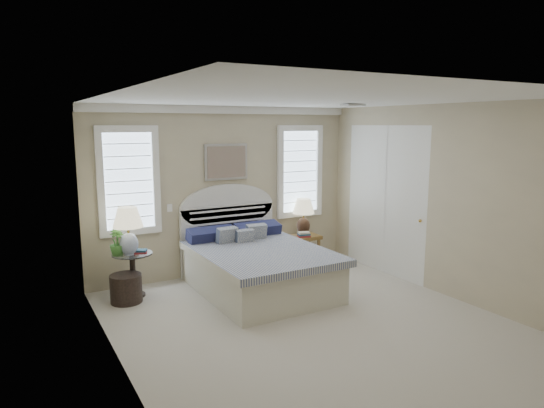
% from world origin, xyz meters
% --- Properties ---
extents(floor, '(4.50, 5.00, 0.01)m').
position_xyz_m(floor, '(0.00, 0.00, 0.00)').
color(floor, '#B4AB9A').
rests_on(floor, ground).
extents(ceiling, '(4.50, 5.00, 0.01)m').
position_xyz_m(ceiling, '(0.00, 0.00, 2.70)').
color(ceiling, white).
rests_on(ceiling, wall_back).
extents(wall_back, '(4.50, 0.02, 2.70)m').
position_xyz_m(wall_back, '(0.00, 2.50, 1.35)').
color(wall_back, beige).
rests_on(wall_back, floor).
extents(wall_left, '(0.02, 5.00, 2.70)m').
position_xyz_m(wall_left, '(-2.25, 0.00, 1.35)').
color(wall_left, beige).
rests_on(wall_left, floor).
extents(wall_right, '(0.02, 5.00, 2.70)m').
position_xyz_m(wall_right, '(2.25, 0.00, 1.35)').
color(wall_right, beige).
rests_on(wall_right, floor).
extents(crown_molding, '(4.50, 0.08, 0.12)m').
position_xyz_m(crown_molding, '(0.00, 2.46, 2.64)').
color(crown_molding, white).
rests_on(crown_molding, wall_back).
extents(hvac_vent, '(0.30, 0.20, 0.02)m').
position_xyz_m(hvac_vent, '(1.20, 0.80, 2.68)').
color(hvac_vent, '#B2B2B2').
rests_on(hvac_vent, ceiling).
extents(switch_plate, '(0.08, 0.01, 0.12)m').
position_xyz_m(switch_plate, '(-0.95, 2.48, 1.15)').
color(switch_plate, white).
rests_on(switch_plate, wall_back).
extents(window_left, '(0.90, 0.06, 1.60)m').
position_xyz_m(window_left, '(-1.55, 2.48, 1.60)').
color(window_left, '#C9E3FF').
rests_on(window_left, wall_back).
extents(window_right, '(0.90, 0.06, 1.60)m').
position_xyz_m(window_right, '(1.40, 2.48, 1.60)').
color(window_right, '#C9E3FF').
rests_on(window_right, wall_back).
extents(painting, '(0.74, 0.04, 0.58)m').
position_xyz_m(painting, '(0.00, 2.46, 1.82)').
color(painting, silver).
rests_on(painting, wall_back).
extents(closet_door, '(0.02, 1.80, 2.40)m').
position_xyz_m(closet_door, '(2.23, 1.20, 1.20)').
color(closet_door, white).
rests_on(closet_door, floor).
extents(bed, '(1.72, 2.28, 1.47)m').
position_xyz_m(bed, '(0.00, 1.46, 0.39)').
color(bed, white).
rests_on(bed, floor).
extents(side_table_left, '(0.56, 0.56, 0.63)m').
position_xyz_m(side_table_left, '(-1.65, 2.05, 0.39)').
color(side_table_left, black).
rests_on(side_table_left, floor).
extents(nightstand_right, '(0.50, 0.40, 0.53)m').
position_xyz_m(nightstand_right, '(1.30, 2.15, 0.39)').
color(nightstand_right, olive).
rests_on(nightstand_right, floor).
extents(floor_pot, '(0.55, 0.55, 0.39)m').
position_xyz_m(floor_pot, '(-1.80, 1.86, 0.19)').
color(floor_pot, black).
rests_on(floor_pot, floor).
extents(lamp_left, '(0.55, 0.55, 0.67)m').
position_xyz_m(lamp_left, '(-1.70, 1.99, 1.04)').
color(lamp_left, white).
rests_on(lamp_left, side_table_left).
extents(lamp_right, '(0.50, 0.50, 0.62)m').
position_xyz_m(lamp_right, '(1.36, 2.27, 0.91)').
color(lamp_right, black).
rests_on(lamp_right, nightstand_right).
extents(potted_plant, '(0.27, 0.27, 0.37)m').
position_xyz_m(potted_plant, '(-1.85, 2.02, 0.81)').
color(potted_plant, '#3D742E').
rests_on(potted_plant, side_table_left).
extents(books_left, '(0.23, 0.20, 0.05)m').
position_xyz_m(books_left, '(-1.55, 1.99, 0.66)').
color(books_left, maroon).
rests_on(books_left, side_table_left).
extents(books_right, '(0.24, 0.20, 0.08)m').
position_xyz_m(books_right, '(1.23, 2.06, 0.57)').
color(books_right, maroon).
rests_on(books_right, nightstand_right).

